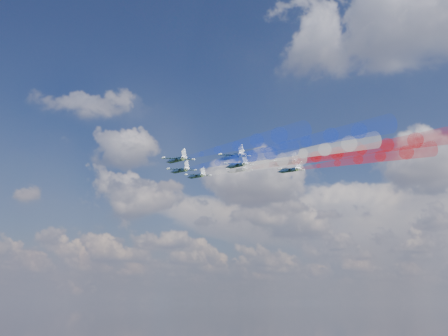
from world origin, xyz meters
The scene contains 16 objects.
jet_lead centered at (-22.80, 14.46, 157.54)m, with size 9.99×12.49×3.33m, color black, non-canonical shape.
trail_lead centered at (4.68, 2.91, 154.49)m, with size 4.16×48.90×4.16m, color white, non-canonical shape.
jet_inner_left centered at (-17.12, -1.98, 155.43)m, with size 9.99×12.49×3.33m, color black, non-canonical shape.
trail_inner_left centered at (10.37, -13.53, 152.37)m, with size 4.16×48.90×4.16m, color #1732C7, non-canonical shape.
jet_inner_right centered at (-8.23, 17.87, 158.29)m, with size 9.99×12.49×3.33m, color black, non-canonical shape.
trail_inner_right centered at (19.26, 6.32, 155.24)m, with size 4.16×48.90×4.16m, color red, non-canonical shape.
jet_outer_left centered at (-7.84, -15.35, 154.57)m, with size 9.99×12.49×3.33m, color black, non-canonical shape.
trail_outer_left centered at (19.64, -26.91, 151.52)m, with size 4.16×48.90×4.16m, color #1732C7, non-canonical shape.
jet_center_third centered at (0.70, 3.41, 155.72)m, with size 9.99×12.49×3.33m, color black, non-canonical shape.
trail_center_third centered at (28.18, -8.14, 152.66)m, with size 4.16×48.90×4.16m, color white, non-canonical shape.
jet_outer_right centered at (8.41, 23.54, 157.21)m, with size 9.99×12.49×3.33m, color black, non-canonical shape.
trail_outer_right centered at (35.90, 11.99, 154.15)m, with size 4.16×48.90×4.16m, color red, non-canonical shape.
jet_rear_left centered at (8.43, -11.12, 154.06)m, with size 9.99×12.49×3.33m, color black, non-canonical shape.
trail_rear_left centered at (35.92, -22.67, 151.00)m, with size 4.16×48.90×4.16m, color #1732C7, non-canonical shape.
jet_rear_right centered at (15.02, 7.92, 155.43)m, with size 9.99×12.49×3.33m, color black, non-canonical shape.
trail_rear_right centered at (42.50, -3.63, 152.37)m, with size 4.16×48.90×4.16m, color red, non-canonical shape.
Camera 1 is at (87.35, -133.95, 114.61)m, focal length 44.00 mm.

